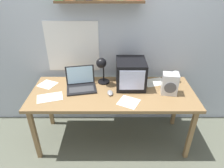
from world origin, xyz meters
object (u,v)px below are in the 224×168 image
Objects in this scene: corner_desk at (112,96)px; laptop at (80,83)px; loose_paper_near_laptop at (128,102)px; loose_paper_near_monitor at (47,85)px; open_notebook at (49,98)px; printed_handout at (154,82)px; space_heater at (169,84)px; desk_lamp at (101,66)px; computer_mouse at (110,93)px; crt_monitor at (130,74)px; juice_glass at (175,77)px.

corner_desk is 0.39m from laptop.
corner_desk is at bearing 129.10° from loose_paper_near_laptop.
open_notebook is at bearing -69.68° from loose_paper_near_monitor.
printed_handout is (0.34, 0.41, 0.00)m from loose_paper_near_laptop.
space_heater is 0.91× the size of loose_paper_near_laptop.
laptop is 0.31m from desk_lamp.
space_heater is (0.62, -0.03, 0.18)m from corner_desk.
computer_mouse reaches higher than open_notebook.
loose_paper_near_monitor is at bearing 160.01° from laptop.
loose_paper_near_laptop is at bearing -50.90° from corner_desk.
crt_monitor is at bearing 37.83° from computer_mouse.
crt_monitor is 1.47× the size of space_heater.
space_heater is (-0.14, -0.26, 0.06)m from juice_glass.
loose_paper_near_monitor is (-0.10, 0.27, 0.00)m from open_notebook.
juice_glass is at bearing 13.61° from open_notebook.
printed_handout is at bearing 2.40° from loose_paper_near_monitor.
space_heater is 0.80× the size of printed_handout.
crt_monitor is 1.16× the size of open_notebook.
loose_paper_near_laptop is (0.53, -0.30, -0.06)m from laptop.
space_heater is 0.97× the size of loose_paper_near_monitor.
desk_lamp is 1.31× the size of loose_paper_near_laptop.
juice_glass is at bearing 9.81° from crt_monitor.
desk_lamp is 0.66m from open_notebook.
space_heater is at bearing -2.72° from corner_desk.
space_heater reaches higher than loose_paper_near_monitor.
crt_monitor is 1.18× the size of printed_handout.
computer_mouse is 0.65m from open_notebook.
loose_paper_near_monitor is (-0.65, -0.00, -0.23)m from desk_lamp.
juice_glass reaches higher than printed_handout.
desk_lamp is 1.44× the size of space_heater.
space_heater is 0.50m from loose_paper_near_laptop.
desk_lamp reaches higher than juice_glass.
juice_glass is 0.54× the size of loose_paper_near_monitor.
loose_paper_near_laptop is at bearing -21.05° from loose_paper_near_monitor.
open_notebook is 0.84m from loose_paper_near_laptop.
corner_desk is 0.36m from desk_lamp.
loose_paper_near_laptop is (0.16, -0.20, 0.06)m from corner_desk.
computer_mouse is at bearing -119.69° from corner_desk.
corner_desk is 6.15× the size of printed_handout.
corner_desk is 0.09m from computer_mouse.
laptop is (-0.36, 0.09, 0.12)m from corner_desk.
space_heater is 2.13× the size of computer_mouse.
crt_monitor is at bearing -165.35° from printed_handout.
loose_paper_near_laptop is (-0.04, -0.34, -0.16)m from crt_monitor.
corner_desk is at bearing -25.30° from laptop.
space_heater is at bearing -7.69° from loose_paper_near_monitor.
juice_glass is at bearing 19.47° from computer_mouse.
desk_lamp reaches higher than printed_handout.
loose_paper_near_monitor is at bearing 168.43° from corner_desk.
computer_mouse is at bearing 6.10° from open_notebook.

